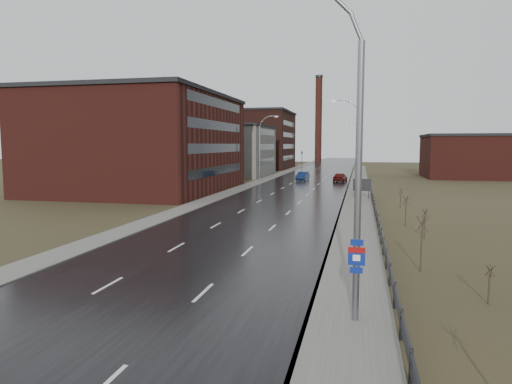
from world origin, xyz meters
The scene contains 25 objects.
ground centered at (0.00, 0.00, 0.00)m, with size 320.00×320.00×0.00m, color #2D2819.
road centered at (0.00, 60.00, 0.03)m, with size 14.00×300.00×0.06m, color black.
sidewalk_right centered at (8.60, 35.00, 0.09)m, with size 3.20×180.00×0.18m, color #595651.
curb_right centered at (7.08, 35.00, 0.09)m, with size 0.16×180.00×0.18m, color slate.
sidewalk_left centered at (-8.20, 60.00, 0.06)m, with size 2.40×260.00×0.12m, color #595651.
warehouse_near centered at (-20.99, 45.00, 6.76)m, with size 22.44×28.56×13.50m.
warehouse_mid centered at (-17.99, 78.00, 5.26)m, with size 16.32×20.40×10.50m.
warehouse_far centered at (-22.99, 108.00, 7.76)m, with size 26.52×24.48×15.50m.
building_right centered at (30.30, 82.00, 4.26)m, with size 18.36×16.32×8.50m.
smokestack centered at (-6.00, 150.00, 15.50)m, with size 2.70×2.70×30.70m.
streetlight_main centered at (8.47, 2.00, 6.06)m, with size 3.91×0.29×12.11m.
streetlight_right_mid centered at (8.50, 36.00, 5.84)m, with size 3.36×0.28×11.35m.
streetlight_left centered at (-7.70, 62.00, 5.84)m, with size 3.36×0.28×11.35m.
streetlight_right_far centered at (8.50, 90.00, 5.84)m, with size 3.36×0.28×11.35m.
guardrail centered at (10.30, 18.31, 0.71)m, with size 0.10×53.05×1.10m.
shrub_b centered at (14.08, 5.38, 0.87)m, with size 0.40×0.42×1.65m.
shrub_c centered at (11.98, 9.79, 1.53)m, with size 0.68×0.71×2.88m.
shrub_d centered at (13.28, 18.54, 1.11)m, with size 0.50×0.53×2.10m.
shrub_e centered at (12.46, 23.21, 1.30)m, with size 0.58×0.61×2.45m.
shrub_f centered at (12.93, 33.93, 1.09)m, with size 0.49×0.52×2.06m.
billboard centered at (9.10, 40.37, 1.69)m, with size 2.10×0.17×2.50m.
traffic_light_left centered at (-8.00, 120.00, 4.60)m, with size 0.58×2.73×5.30m.
traffic_light_right centered at (8.00, 120.00, 4.60)m, with size 0.58×2.73×5.30m.
car_near centered at (-1.18, 66.94, 0.79)m, with size 1.66×4.77×1.57m, color #0C1A3F.
car_far centered at (5.50, 65.57, 0.82)m, with size 1.94×4.82×1.64m, color #4A0E0C.
Camera 1 is at (8.86, -14.31, 6.49)m, focal length 32.00 mm.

